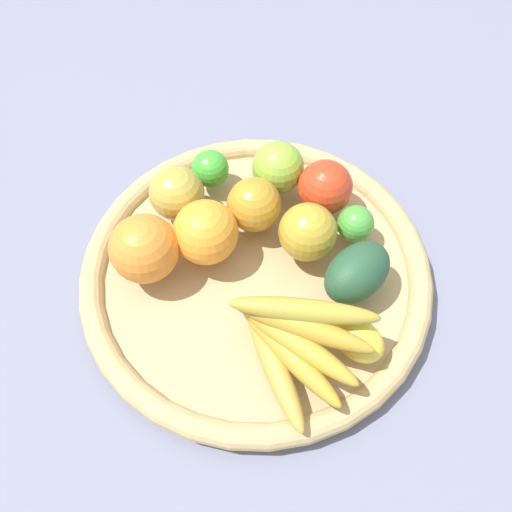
% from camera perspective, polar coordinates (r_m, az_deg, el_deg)
% --- Properties ---
extents(ground_plane, '(2.40, 2.40, 0.00)m').
position_cam_1_polar(ground_plane, '(0.71, 0.00, -2.49)').
color(ground_plane, slate).
rests_on(ground_plane, ground).
extents(basket, '(0.44, 0.44, 0.04)m').
position_cam_1_polar(basket, '(0.69, 0.00, -1.75)').
color(basket, tan).
rests_on(basket, ground_plane).
extents(orange_0, '(0.08, 0.08, 0.08)m').
position_cam_1_polar(orange_0, '(0.66, -5.25, 2.48)').
color(orange_0, orange).
rests_on(orange_0, basket).
extents(apple_2, '(0.10, 0.10, 0.07)m').
position_cam_1_polar(apple_2, '(0.66, 5.41, 2.50)').
color(apple_2, gold).
rests_on(apple_2, basket).
extents(lime_0, '(0.06, 0.06, 0.05)m').
position_cam_1_polar(lime_0, '(0.69, 10.30, 3.32)').
color(lime_0, green).
rests_on(lime_0, basket).
extents(avocado, '(0.11, 0.11, 0.06)m').
position_cam_1_polar(avocado, '(0.64, 10.48, -1.68)').
color(avocado, '#254D31').
rests_on(avocado, basket).
extents(apple_1, '(0.09, 0.09, 0.07)m').
position_cam_1_polar(apple_1, '(0.72, 2.31, 9.20)').
color(apple_1, '#89B539').
rests_on(apple_1, basket).
extents(banana_bunch, '(0.15, 0.16, 0.07)m').
position_cam_1_polar(banana_bunch, '(0.59, 3.77, -8.57)').
color(banana_bunch, '#B9923A').
rests_on(banana_bunch, basket).
extents(lime_1, '(0.06, 0.06, 0.05)m').
position_cam_1_polar(lime_1, '(0.74, -4.79, 9.04)').
color(lime_1, green).
rests_on(lime_1, basket).
extents(orange_1, '(0.09, 0.09, 0.08)m').
position_cam_1_polar(orange_1, '(0.65, -11.55, 0.75)').
color(orange_1, orange).
rests_on(orange_1, basket).
extents(apple_4, '(0.08, 0.08, 0.07)m').
position_cam_1_polar(apple_4, '(0.71, 7.19, 7.11)').
color(apple_4, red).
rests_on(apple_4, basket).
extents(apple_0, '(0.07, 0.07, 0.07)m').
position_cam_1_polar(apple_0, '(0.70, -8.23, 6.49)').
color(apple_0, '#AF9C3C').
rests_on(apple_0, basket).
extents(lemon_0, '(0.07, 0.08, 0.04)m').
position_cam_1_polar(lemon_0, '(0.61, 10.59, -8.55)').
color(lemon_0, yellow).
rests_on(lemon_0, basket).
extents(apple_3, '(0.10, 0.10, 0.07)m').
position_cam_1_polar(apple_3, '(0.68, -0.20, 5.37)').
color(apple_3, '#BA8626').
rests_on(apple_3, basket).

